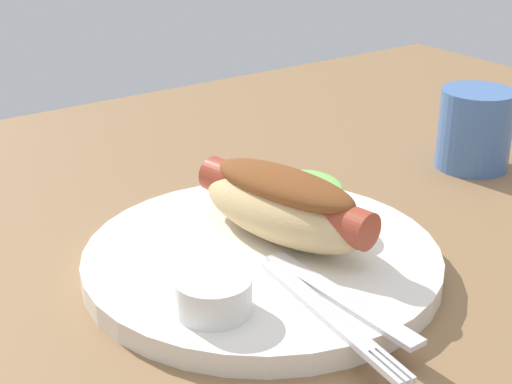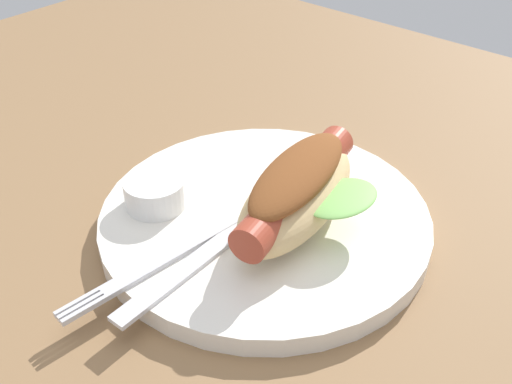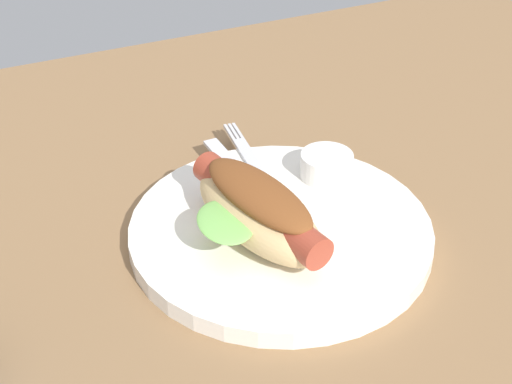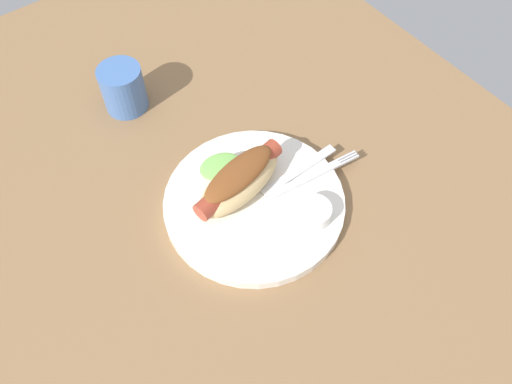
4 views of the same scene
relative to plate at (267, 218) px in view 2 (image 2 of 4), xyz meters
The scene contains 6 objects.
ground_plane 2.99cm from the plate, ahead, with size 120.00×90.00×1.80cm, color olive.
plate is the anchor object (origin of this frame).
hot_dog 4.41cm from the plate, 11.56° to the left, with size 10.26×15.56×5.26cm.
sauce_ramekin 8.95cm from the plate, 144.50° to the right, with size 4.84×4.84×2.31cm, color white.
fork 9.77cm from the plate, 100.37° to the right, with size 2.85×15.02×0.40cm.
knife 8.56cm from the plate, 88.79° to the right, with size 13.50×1.40×0.36cm, color silver.
Camera 2 is at (21.37, -28.93, 30.66)cm, focal length 42.85 mm.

